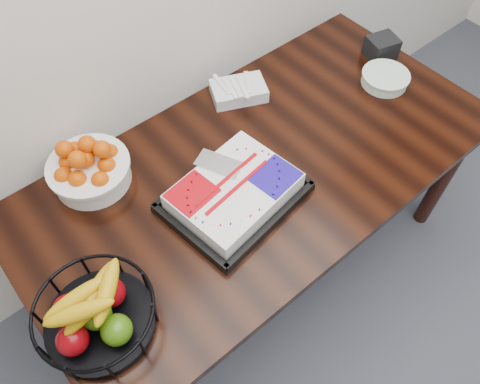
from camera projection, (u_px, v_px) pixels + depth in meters
table at (261, 177)px, 1.77m from camera, size 1.80×0.90×0.75m
cake_tray at (234, 193)px, 1.57m from camera, size 0.49×0.41×0.09m
tangerine_bowl at (88, 166)px, 1.59m from camera, size 0.29×0.29×0.18m
fruit_basket at (96, 314)px, 1.29m from camera, size 0.34×0.34×0.18m
plate_stack at (385, 79)px, 1.93m from camera, size 0.20×0.20×0.05m
fork_bag at (239, 90)px, 1.88m from camera, size 0.25×0.22×0.06m
napkin_box at (381, 47)px, 2.02m from camera, size 0.15×0.13×0.09m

